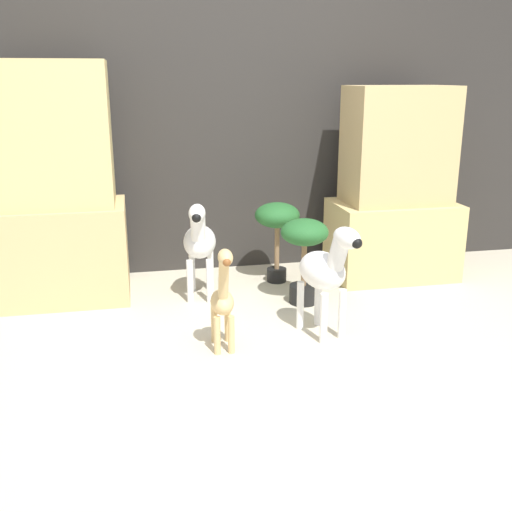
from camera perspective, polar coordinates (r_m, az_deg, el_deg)
ground_plane at (r=3.18m, az=1.50°, el=-9.51°), size 14.00×14.00×0.00m
wall_back at (r=4.44m, az=-3.21°, el=12.75°), size 6.40×0.08×2.20m
rock_pillar_left at (r=4.00m, az=-18.71°, el=5.66°), size 0.86×0.55×1.50m
rock_pillar_right at (r=4.38m, az=13.07°, el=5.77°), size 0.86×0.55×1.35m
zebra_right at (r=3.30m, az=6.70°, el=-1.26°), size 0.30×0.48×0.67m
zebra_left at (r=3.87m, az=-5.42°, el=1.48°), size 0.26×0.48×0.67m
giraffe_figurine at (r=3.13m, az=-3.18°, el=-3.98°), size 0.13×0.37×0.60m
potted_palm_front at (r=3.78m, az=4.62°, el=1.03°), size 0.30×0.30×0.55m
potted_palm_back at (r=4.17m, az=2.03°, el=3.30°), size 0.31×0.31×0.57m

